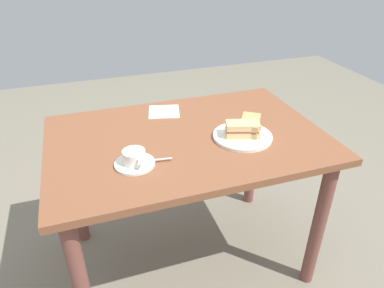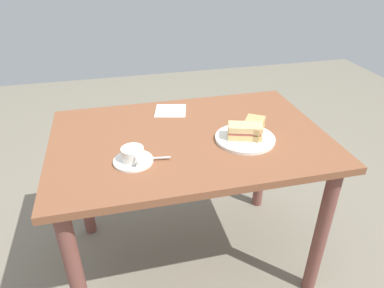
{
  "view_description": "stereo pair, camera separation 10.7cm",
  "coord_description": "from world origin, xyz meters",
  "px_view_note": "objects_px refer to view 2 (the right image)",
  "views": [
    {
      "loc": [
        0.41,
        1.28,
        1.5
      ],
      "look_at": [
        0.02,
        0.12,
        0.78
      ],
      "focal_mm": 32.81,
      "sensor_mm": 36.0,
      "label": 1
    },
    {
      "loc": [
        0.3,
        1.31,
        1.5
      ],
      "look_at": [
        0.02,
        0.12,
        0.78
      ],
      "focal_mm": 32.81,
      "sensor_mm": 36.0,
      "label": 2
    }
  ],
  "objects_px": {
    "sandwich_front": "(245,131)",
    "spoon": "(154,158)",
    "dining_table": "(190,158)",
    "coffee_cup": "(133,154)",
    "coffee_saucer": "(133,161)",
    "sandwich_back": "(253,128)",
    "napkin": "(171,111)",
    "sandwich_plate": "(245,138)"
  },
  "relations": [
    {
      "from": "coffee_saucer",
      "to": "coffee_cup",
      "type": "distance_m",
      "value": 0.03
    },
    {
      "from": "coffee_cup",
      "to": "sandwich_plate",
      "type": "bearing_deg",
      "value": -172.74
    },
    {
      "from": "coffee_saucer",
      "to": "coffee_cup",
      "type": "xyz_separation_m",
      "value": [
        -0.0,
        0.0,
        0.03
      ]
    },
    {
      "from": "coffee_cup",
      "to": "spoon",
      "type": "xyz_separation_m",
      "value": [
        -0.08,
        0.01,
        -0.03
      ]
    },
    {
      "from": "dining_table",
      "to": "coffee_saucer",
      "type": "height_order",
      "value": "coffee_saucer"
    },
    {
      "from": "sandwich_plate",
      "to": "sandwich_back",
      "type": "distance_m",
      "value": 0.06
    },
    {
      "from": "dining_table",
      "to": "coffee_cup",
      "type": "height_order",
      "value": "coffee_cup"
    },
    {
      "from": "sandwich_plate",
      "to": "spoon",
      "type": "relative_size",
      "value": 2.59
    },
    {
      "from": "dining_table",
      "to": "spoon",
      "type": "xyz_separation_m",
      "value": [
        0.18,
        0.16,
        0.13
      ]
    },
    {
      "from": "sandwich_front",
      "to": "napkin",
      "type": "xyz_separation_m",
      "value": [
        0.25,
        -0.36,
        -0.04
      ]
    },
    {
      "from": "sandwich_front",
      "to": "coffee_saucer",
      "type": "height_order",
      "value": "sandwich_front"
    },
    {
      "from": "coffee_saucer",
      "to": "sandwich_back",
      "type": "bearing_deg",
      "value": -171.13
    },
    {
      "from": "coffee_saucer",
      "to": "spoon",
      "type": "xyz_separation_m",
      "value": [
        -0.08,
        0.01,
        0.01
      ]
    },
    {
      "from": "sandwich_front",
      "to": "coffee_cup",
      "type": "distance_m",
      "value": 0.48
    },
    {
      "from": "sandwich_front",
      "to": "napkin",
      "type": "relative_size",
      "value": 1.04
    },
    {
      "from": "coffee_cup",
      "to": "spoon",
      "type": "height_order",
      "value": "coffee_cup"
    },
    {
      "from": "spoon",
      "to": "napkin",
      "type": "distance_m",
      "value": 0.46
    },
    {
      "from": "dining_table",
      "to": "coffee_cup",
      "type": "xyz_separation_m",
      "value": [
        0.26,
        0.15,
        0.15
      ]
    },
    {
      "from": "sandwich_plate",
      "to": "coffee_cup",
      "type": "relative_size",
      "value": 2.3
    },
    {
      "from": "sandwich_front",
      "to": "sandwich_back",
      "type": "height_order",
      "value": "sandwich_front"
    },
    {
      "from": "sandwich_front",
      "to": "napkin",
      "type": "height_order",
      "value": "sandwich_front"
    },
    {
      "from": "sandwich_front",
      "to": "sandwich_plate",
      "type": "bearing_deg",
      "value": -144.22
    },
    {
      "from": "dining_table",
      "to": "spoon",
      "type": "relative_size",
      "value": 12.11
    },
    {
      "from": "sandwich_front",
      "to": "sandwich_back",
      "type": "bearing_deg",
      "value": -152.33
    },
    {
      "from": "dining_table",
      "to": "napkin",
      "type": "bearing_deg",
      "value": -82.67
    },
    {
      "from": "sandwich_back",
      "to": "napkin",
      "type": "xyz_separation_m",
      "value": [
        0.3,
        -0.34,
        -0.04
      ]
    },
    {
      "from": "sandwich_back",
      "to": "spoon",
      "type": "distance_m",
      "value": 0.46
    },
    {
      "from": "sandwich_back",
      "to": "coffee_cup",
      "type": "bearing_deg",
      "value": 9.02
    },
    {
      "from": "coffee_cup",
      "to": "coffee_saucer",
      "type": "bearing_deg",
      "value": -79.87
    },
    {
      "from": "sandwich_plate",
      "to": "sandwich_front",
      "type": "xyz_separation_m",
      "value": [
        0.0,
        0.0,
        0.04
      ]
    },
    {
      "from": "coffee_cup",
      "to": "napkin",
      "type": "xyz_separation_m",
      "value": [
        -0.22,
        -0.42,
        -0.04
      ]
    },
    {
      "from": "dining_table",
      "to": "spoon",
      "type": "height_order",
      "value": "spoon"
    },
    {
      "from": "sandwich_front",
      "to": "spoon",
      "type": "distance_m",
      "value": 0.41
    },
    {
      "from": "dining_table",
      "to": "napkin",
      "type": "xyz_separation_m",
      "value": [
        0.03,
        -0.27,
        0.12
      ]
    },
    {
      "from": "coffee_saucer",
      "to": "sandwich_plate",
      "type": "bearing_deg",
      "value": -172.9
    },
    {
      "from": "spoon",
      "to": "napkin",
      "type": "relative_size",
      "value": 0.66
    },
    {
      "from": "sandwich_back",
      "to": "spoon",
      "type": "xyz_separation_m",
      "value": [
        0.45,
        0.09,
        -0.03
      ]
    },
    {
      "from": "dining_table",
      "to": "sandwich_front",
      "type": "height_order",
      "value": "sandwich_front"
    },
    {
      "from": "coffee_cup",
      "to": "napkin",
      "type": "height_order",
      "value": "coffee_cup"
    },
    {
      "from": "dining_table",
      "to": "sandwich_plate",
      "type": "height_order",
      "value": "sandwich_plate"
    },
    {
      "from": "dining_table",
      "to": "sandwich_front",
      "type": "distance_m",
      "value": 0.29
    },
    {
      "from": "coffee_cup",
      "to": "napkin",
      "type": "bearing_deg",
      "value": -117.97
    }
  ]
}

